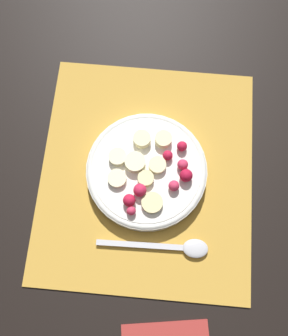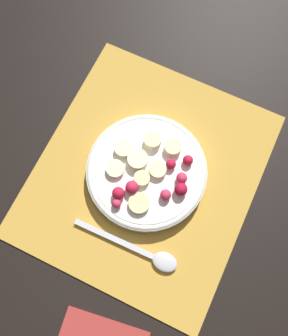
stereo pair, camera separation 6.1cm
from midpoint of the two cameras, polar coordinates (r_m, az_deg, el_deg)
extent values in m
plane|color=black|center=(0.64, -2.28, -1.33)|extent=(3.00, 3.00, 0.00)
cube|color=gold|center=(0.64, -2.29, -1.26)|extent=(0.40, 0.36, 0.01)
cylinder|color=silver|center=(0.63, -2.73, -1.00)|extent=(0.20, 0.20, 0.02)
torus|color=silver|center=(0.62, -2.76, -0.82)|extent=(0.20, 0.20, 0.01)
cylinder|color=white|center=(0.62, -2.78, -0.70)|extent=(0.18, 0.18, 0.00)
cylinder|color=#F4EAB7|center=(0.62, -6.81, 1.20)|extent=(0.03, 0.03, 0.01)
cylinder|color=beige|center=(0.61, -0.76, -0.04)|extent=(0.04, 0.04, 0.01)
cylinder|color=#F4EAB7|center=(0.61, -6.94, -2.08)|extent=(0.04, 0.04, 0.01)
cylinder|color=beige|center=(0.60, -1.65, -5.81)|extent=(0.04, 0.04, 0.01)
cylinder|color=beige|center=(0.60, -2.59, -2.08)|extent=(0.04, 0.04, 0.01)
cylinder|color=beige|center=(0.62, -3.08, 3.95)|extent=(0.03, 0.03, 0.01)
cylinder|color=#F4EAB7|center=(0.61, -4.18, 0.41)|extent=(0.05, 0.05, 0.01)
cylinder|color=beige|center=(0.62, 0.22, 3.94)|extent=(0.03, 0.03, 0.01)
sphere|color=#DB3356|center=(0.60, 1.73, -3.22)|extent=(0.02, 0.02, 0.02)
sphere|color=red|center=(0.59, -5.17, -5.44)|extent=(0.02, 0.02, 0.02)
sphere|color=#DB3356|center=(0.61, 3.12, 0.04)|extent=(0.02, 0.02, 0.02)
sphere|color=red|center=(0.61, 0.84, 1.46)|extent=(0.02, 0.02, 0.02)
sphere|color=red|center=(0.62, 3.06, 2.86)|extent=(0.02, 0.02, 0.02)
sphere|color=#B21433|center=(0.60, 3.61, -1.64)|extent=(0.02, 0.02, 0.02)
sphere|color=#DB3356|center=(0.59, -4.87, -7.01)|extent=(0.01, 0.01, 0.01)
sphere|color=#D12347|center=(0.59, -3.51, -3.89)|extent=(0.02, 0.02, 0.02)
cube|color=silver|center=(0.61, -3.48, -12.13)|extent=(0.01, 0.14, 0.00)
ellipsoid|color=silver|center=(0.61, 5.02, -12.62)|extent=(0.03, 0.04, 0.01)
camera|label=1|loc=(0.03, -92.90, -9.81)|focal=40.00mm
camera|label=2|loc=(0.03, 87.10, 9.81)|focal=40.00mm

